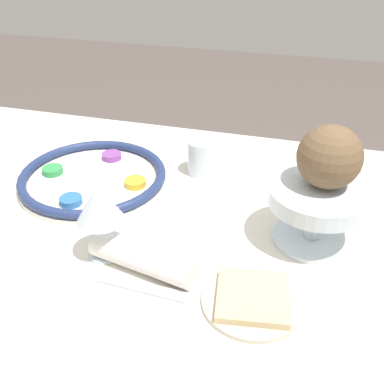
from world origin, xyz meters
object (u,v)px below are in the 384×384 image
(wine_glass, at_px, (99,205))
(cup_mid, at_px, (202,157))
(orange_fruit, at_px, (327,164))
(seder_plate, at_px, (93,177))
(coconut, at_px, (330,157))
(napkin_roll, at_px, (143,257))
(bread_plate, at_px, (252,299))
(fruit_stand, at_px, (317,204))

(wine_glass, height_order, cup_mid, wine_glass)
(orange_fruit, bearing_deg, seder_plate, 173.70)
(coconut, height_order, cup_mid, coconut)
(orange_fruit, bearing_deg, napkin_roll, -146.74)
(seder_plate, relative_size, orange_fruit, 4.36)
(wine_glass, xyz_separation_m, napkin_roll, (0.08, -0.02, -0.08))
(seder_plate, bearing_deg, cup_mid, 27.03)
(wine_glass, xyz_separation_m, bread_plate, (0.27, -0.05, -0.09))
(orange_fruit, xyz_separation_m, bread_plate, (-0.08, -0.21, -0.14))
(seder_plate, xyz_separation_m, coconut, (0.48, -0.06, 0.15))
(wine_glass, relative_size, orange_fruit, 1.91)
(orange_fruit, height_order, cup_mid, orange_fruit)
(bread_plate, bearing_deg, cup_mid, 115.22)
(cup_mid, bearing_deg, coconut, -33.52)
(wine_glass, bearing_deg, seder_plate, 120.74)
(fruit_stand, relative_size, coconut, 1.59)
(seder_plate, bearing_deg, bread_plate, -33.45)
(seder_plate, bearing_deg, wine_glass, -59.26)
(fruit_stand, bearing_deg, napkin_roll, -149.73)
(bread_plate, height_order, cup_mid, cup_mid)
(cup_mid, bearing_deg, seder_plate, -152.97)
(coconut, xyz_separation_m, bread_plate, (-0.09, -0.20, -0.16))
(seder_plate, height_order, bread_plate, seder_plate)
(seder_plate, xyz_separation_m, orange_fruit, (0.48, -0.05, 0.13))
(wine_glass, bearing_deg, bread_plate, -9.92)
(bread_plate, xyz_separation_m, cup_mid, (-0.17, 0.37, 0.03))
(wine_glass, height_order, bread_plate, wine_glass)
(wine_glass, relative_size, bread_plate, 0.90)
(bread_plate, distance_m, napkin_roll, 0.19)
(seder_plate, relative_size, bread_plate, 2.05)
(seder_plate, xyz_separation_m, wine_glass, (0.13, -0.21, 0.09))
(bread_plate, distance_m, cup_mid, 0.41)
(orange_fruit, xyz_separation_m, napkin_roll, (-0.27, -0.18, -0.12))
(fruit_stand, xyz_separation_m, bread_plate, (-0.08, -0.18, -0.07))
(seder_plate, bearing_deg, napkin_roll, -48.37)
(seder_plate, xyz_separation_m, cup_mid, (0.22, 0.11, 0.02))
(seder_plate, distance_m, coconut, 0.50)
(napkin_roll, bearing_deg, wine_glass, 167.20)
(coconut, relative_size, cup_mid, 1.37)
(fruit_stand, bearing_deg, bread_plate, -112.99)
(coconut, distance_m, cup_mid, 0.34)
(bread_plate, relative_size, cup_mid, 1.96)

